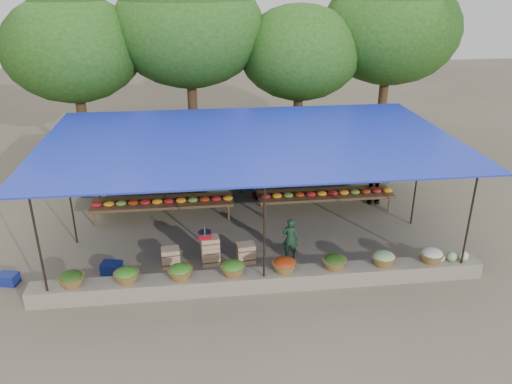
{
  "coord_description": "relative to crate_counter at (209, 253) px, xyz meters",
  "views": [
    {
      "loc": [
        -1.35,
        -12.56,
        6.74
      ],
      "look_at": [
        0.19,
        0.2,
        1.17
      ],
      "focal_mm": 35.0,
      "sensor_mm": 36.0,
      "label": 1
    }
  ],
  "objects": [
    {
      "name": "customer_left",
      "position": [
        -3.21,
        3.57,
        0.45
      ],
      "size": [
        0.81,
        0.67,
        1.52
      ],
      "primitive_type": "imported",
      "rotation": [
        0.0,
        0.0,
        -0.14
      ],
      "color": "slate",
      "rests_on": "ground"
    },
    {
      "name": "fruit_table_right",
      "position": [
        3.72,
        2.91,
        0.3
      ],
      "size": [
        4.21,
        0.95,
        0.93
      ],
      "color": "#4A381D",
      "rests_on": "ground"
    },
    {
      "name": "ground",
      "position": [
        1.21,
        1.56,
        -0.31
      ],
      "size": [
        60.0,
        60.0,
        0.0
      ],
      "primitive_type": "plane",
      "color": "#625948",
      "rests_on": "ground"
    },
    {
      "name": "blue_crate_back",
      "position": [
        -2.41,
        -0.14,
        -0.17
      ],
      "size": [
        0.54,
        0.44,
        0.29
      ],
      "primitive_type": "cube",
      "rotation": [
        0.0,
        0.0,
        -0.2
      ],
      "color": "navy",
      "rests_on": "ground"
    },
    {
      "name": "customer_right",
      "position": [
        5.37,
        3.18,
        0.55
      ],
      "size": [
        1.03,
        0.49,
        1.72
      ],
      "primitive_type": "imported",
      "rotation": [
        0.0,
        0.0,
        -0.07
      ],
      "color": "slate",
      "rests_on": "ground"
    },
    {
      "name": "netting_backdrop",
      "position": [
        1.21,
        4.71,
        0.94
      ],
      "size": [
        10.6,
        0.06,
        2.5
      ],
      "primitive_type": "cube",
      "color": "#184017",
      "rests_on": "ground"
    },
    {
      "name": "fruit_table_left",
      "position": [
        -1.28,
        2.91,
        0.3
      ],
      "size": [
        4.21,
        0.95,
        0.93
      ],
      "color": "#4A381D",
      "rests_on": "ground"
    },
    {
      "name": "stall_canopy",
      "position": [
        1.21,
        1.61,
        2.37
      ],
      "size": [
        10.8,
        6.6,
        2.82
      ],
      "color": "black",
      "rests_on": "ground"
    },
    {
      "name": "stone_curb",
      "position": [
        1.21,
        -1.19,
        -0.11
      ],
      "size": [
        10.6,
        0.55,
        0.4
      ],
      "primitive_type": "cube",
      "color": "slate",
      "rests_on": "ground"
    },
    {
      "name": "customer_mid",
      "position": [
        1.74,
        3.96,
        0.62
      ],
      "size": [
        1.37,
        1.31,
        1.87
      ],
      "primitive_type": "imported",
      "rotation": [
        0.0,
        0.0,
        0.71
      ],
      "color": "slate",
      "rests_on": "ground"
    },
    {
      "name": "blue_crate_front",
      "position": [
        -4.79,
        -0.32,
        -0.18
      ],
      "size": [
        0.52,
        0.43,
        0.27
      ],
      "primitive_type": "cube",
      "rotation": [
        0.0,
        0.0,
        -0.26
      ],
      "color": "navy",
      "rests_on": "ground"
    },
    {
      "name": "tree_row",
      "position": [
        1.71,
        7.64,
        4.39
      ],
      "size": [
        16.51,
        5.5,
        7.12
      ],
      "color": "#3D2916",
      "rests_on": "ground"
    },
    {
      "name": "crate_counter",
      "position": [
        0.0,
        0.0,
        0.0
      ],
      "size": [
        2.38,
        0.38,
        0.77
      ],
      "color": "tan",
      "rests_on": "ground"
    },
    {
      "name": "weighing_scale",
      "position": [
        -0.09,
        0.0,
        0.54
      ],
      "size": [
        0.33,
        0.33,
        0.36
      ],
      "color": "#B50E22",
      "rests_on": "crate_counter"
    },
    {
      "name": "vendor_seated",
      "position": [
        2.08,
        0.07,
        0.25
      ],
      "size": [
        0.45,
        0.35,
        1.11
      ],
      "primitive_type": "imported",
      "rotation": [
        0.0,
        0.0,
        2.93
      ],
      "color": "#193823",
      "rests_on": "ground"
    },
    {
      "name": "produce_baskets",
      "position": [
        1.11,
        -1.19,
        0.25
      ],
      "size": [
        8.98,
        0.58,
        0.34
      ],
      "color": "brown",
      "rests_on": "stone_curb"
    }
  ]
}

